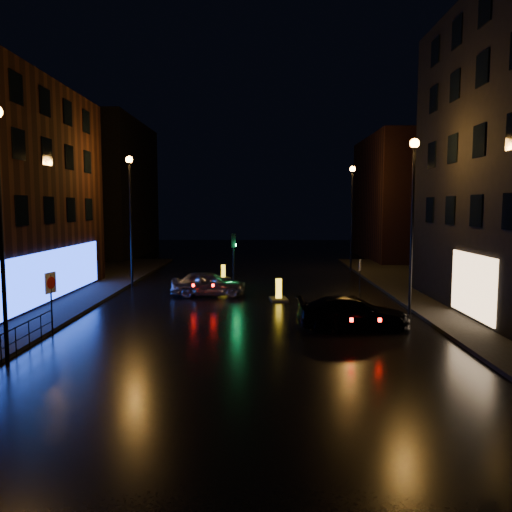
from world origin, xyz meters
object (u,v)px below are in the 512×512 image
(dark_sedan, at_px, (353,313))
(road_sign_left, at_px, (51,288))
(road_sign_right, at_px, (360,268))
(silver_hatchback, at_px, (208,284))
(bollard_far, at_px, (223,275))
(bollard_near, at_px, (279,295))
(traffic_signal, at_px, (234,279))

(dark_sedan, xyz_separation_m, road_sign_left, (-12.36, -1.02, 1.21))
(dark_sedan, height_order, road_sign_right, road_sign_right)
(silver_hatchback, height_order, bollard_far, silver_hatchback)
(silver_hatchback, xyz_separation_m, dark_sedan, (6.96, -7.83, -0.04))
(silver_hatchback, xyz_separation_m, bollard_near, (4.05, -1.26, -0.46))
(silver_hatchback, relative_size, dark_sedan, 0.90)
(silver_hatchback, height_order, road_sign_right, road_sign_right)
(traffic_signal, xyz_separation_m, bollard_far, (-0.98, 3.89, -0.28))
(dark_sedan, relative_size, road_sign_left, 1.87)
(bollard_far, bearing_deg, road_sign_left, -133.69)
(silver_hatchback, bearing_deg, road_sign_left, 146.40)
(dark_sedan, bearing_deg, road_sign_right, -16.51)
(bollard_near, height_order, bollard_far, bollard_near)
(bollard_far, distance_m, road_sign_left, 17.16)
(traffic_signal, xyz_separation_m, road_sign_left, (-6.70, -12.20, 1.40))
(silver_hatchback, distance_m, road_sign_left, 10.44)
(bollard_near, bearing_deg, traffic_signal, 114.24)
(silver_hatchback, relative_size, bollard_far, 3.17)
(bollard_near, bearing_deg, bollard_far, 107.05)
(bollard_near, relative_size, bollard_far, 1.09)
(traffic_signal, height_order, bollard_near, traffic_signal)
(road_sign_right, bearing_deg, bollard_far, -14.33)
(silver_hatchback, relative_size, bollard_near, 2.91)
(bollard_far, bearing_deg, silver_hatchback, -116.68)
(dark_sedan, height_order, bollard_near, dark_sedan)
(traffic_signal, distance_m, dark_sedan, 12.53)
(silver_hatchback, bearing_deg, traffic_signal, -23.46)
(traffic_signal, height_order, road_sign_right, traffic_signal)
(bollard_far, bearing_deg, dark_sedan, -90.34)
(dark_sedan, bearing_deg, traffic_signal, 23.24)
(traffic_signal, height_order, bollard_far, traffic_signal)
(dark_sedan, relative_size, bollard_far, 3.54)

